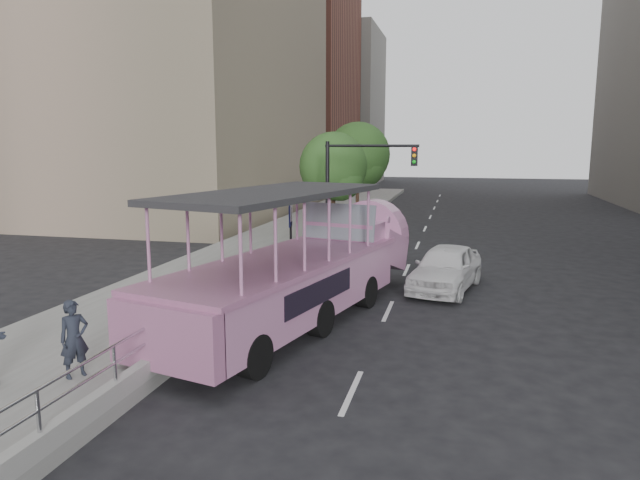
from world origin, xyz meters
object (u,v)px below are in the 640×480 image
(parking_sign, at_px, (291,231))
(street_tree_far, at_px, (359,157))
(traffic_signal, at_px, (353,179))
(pedestrian_near, at_px, (74,339))
(car, at_px, (446,268))
(street_tree_near, at_px, (335,169))
(duck_boat, at_px, (304,270))

(parking_sign, height_order, street_tree_far, street_tree_far)
(traffic_signal, height_order, street_tree_far, street_tree_far)
(parking_sign, relative_size, street_tree_far, 0.48)
(pedestrian_near, distance_m, traffic_signal, 16.18)
(street_tree_far, bearing_deg, pedestrian_near, -93.27)
(car, height_order, street_tree_far, street_tree_far)
(street_tree_near, xyz_separation_m, street_tree_far, (0.20, 6.00, 0.49))
(car, height_order, pedestrian_near, pedestrian_near)
(street_tree_far, bearing_deg, street_tree_near, -91.91)
(duck_boat, relative_size, street_tree_far, 1.84)
(street_tree_near, height_order, street_tree_far, street_tree_far)
(parking_sign, distance_m, traffic_signal, 5.89)
(traffic_signal, relative_size, street_tree_far, 0.81)
(duck_boat, relative_size, street_tree_near, 2.08)
(duck_boat, relative_size, parking_sign, 3.87)
(duck_boat, bearing_deg, parking_sign, 111.65)
(car, relative_size, parking_sign, 1.51)
(parking_sign, relative_size, traffic_signal, 0.59)
(car, xyz_separation_m, street_tree_far, (-5.72, 14.81, 3.52))
(parking_sign, bearing_deg, street_tree_near, 91.95)
(car, bearing_deg, traffic_signal, 141.26)
(duck_boat, distance_m, street_tree_far, 19.42)
(traffic_signal, bearing_deg, duck_boat, -87.84)
(street_tree_near, bearing_deg, street_tree_far, 88.09)
(parking_sign, xyz_separation_m, traffic_signal, (1.29, 5.51, 1.60))
(car, bearing_deg, duck_boat, -120.06)
(pedestrian_near, relative_size, street_tree_near, 0.28)
(pedestrian_near, xyz_separation_m, traffic_signal, (2.84, 15.75, 2.39))
(duck_boat, bearing_deg, street_tree_far, 95.27)
(pedestrian_near, bearing_deg, parking_sign, 23.96)
(street_tree_far, bearing_deg, duck_boat, -84.73)
(street_tree_near, relative_size, street_tree_far, 0.89)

